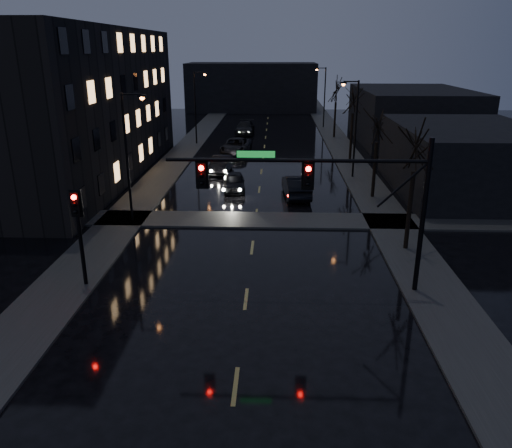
# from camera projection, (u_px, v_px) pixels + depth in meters

# --- Properties ---
(ground) EXTENTS (160.00, 160.00, 0.00)m
(ground) POSITION_uv_depth(u_px,v_px,m) (230.00, 430.00, 14.43)
(ground) COLOR black
(ground) RESTS_ON ground
(sidewalk_left) EXTENTS (3.00, 140.00, 0.12)m
(sidewalk_left) POSITION_uv_depth(u_px,v_px,m) (174.00, 163.00, 47.69)
(sidewalk_left) COLOR #2D2D2B
(sidewalk_left) RESTS_ON ground
(sidewalk_right) EXTENTS (3.00, 140.00, 0.12)m
(sidewalk_right) POSITION_uv_depth(u_px,v_px,m) (352.00, 164.00, 47.07)
(sidewalk_right) COLOR #2D2D2B
(sidewalk_right) RESTS_ON ground
(sidewalk_cross) EXTENTS (40.00, 3.00, 0.12)m
(sidewalk_cross) POSITION_uv_depth(u_px,v_px,m) (255.00, 220.00, 31.84)
(sidewalk_cross) COLOR #2D2D2B
(sidewalk_cross) RESTS_ON ground
(apartment_block) EXTENTS (12.00, 30.00, 12.00)m
(apartment_block) POSITION_uv_depth(u_px,v_px,m) (62.00, 105.00, 41.29)
(apartment_block) COLOR black
(apartment_block) RESTS_ON ground
(commercial_right_near) EXTENTS (10.00, 14.00, 5.00)m
(commercial_right_near) POSITION_uv_depth(u_px,v_px,m) (465.00, 160.00, 37.52)
(commercial_right_near) COLOR black
(commercial_right_near) RESTS_ON ground
(commercial_right_far) EXTENTS (12.00, 18.00, 6.00)m
(commercial_right_far) POSITION_uv_depth(u_px,v_px,m) (411.00, 115.00, 58.02)
(commercial_right_far) COLOR black
(commercial_right_far) RESTS_ON ground
(far_block) EXTENTS (22.00, 10.00, 8.00)m
(far_block) POSITION_uv_depth(u_px,v_px,m) (252.00, 87.00, 86.68)
(far_block) COLOR black
(far_block) RESTS_ON ground
(signal_mast) EXTENTS (11.11, 0.41, 7.00)m
(signal_mast) POSITION_uv_depth(u_px,v_px,m) (337.00, 187.00, 21.14)
(signal_mast) COLOR black
(signal_mast) RESTS_ON ground
(signal_pole_left) EXTENTS (0.35, 0.41, 4.53)m
(signal_pole_left) POSITION_uv_depth(u_px,v_px,m) (79.00, 225.00, 22.17)
(signal_pole_left) COLOR black
(signal_pole_left) RESTS_ON ground
(tree_near) EXTENTS (3.52, 3.52, 8.08)m
(tree_near) POSITION_uv_depth(u_px,v_px,m) (417.00, 136.00, 25.24)
(tree_near) COLOR black
(tree_near) RESTS_ON ground
(tree_mid_a) EXTENTS (3.30, 3.30, 7.58)m
(tree_mid_a) POSITION_uv_depth(u_px,v_px,m) (379.00, 118.00, 34.79)
(tree_mid_a) COLOR black
(tree_mid_a) RESTS_ON ground
(tree_mid_b) EXTENTS (3.74, 3.74, 8.59)m
(tree_mid_b) POSITION_uv_depth(u_px,v_px,m) (354.00, 92.00, 45.83)
(tree_mid_b) COLOR black
(tree_mid_b) RESTS_ON ground
(tree_far) EXTENTS (3.43, 3.43, 7.88)m
(tree_far) POSITION_uv_depth(u_px,v_px,m) (337.00, 87.00, 59.20)
(tree_far) COLOR black
(tree_far) RESTS_ON ground
(streetlight_l_near) EXTENTS (1.53, 0.28, 8.00)m
(streetlight_l_near) POSITION_uv_depth(u_px,v_px,m) (130.00, 147.00, 30.07)
(streetlight_l_near) COLOR black
(streetlight_l_near) RESTS_ON ground
(streetlight_l_far) EXTENTS (1.53, 0.28, 8.00)m
(streetlight_l_far) POSITION_uv_depth(u_px,v_px,m) (197.00, 102.00, 55.50)
(streetlight_l_far) COLOR black
(streetlight_l_far) RESTS_ON ground
(streetlight_r_mid) EXTENTS (1.53, 0.28, 8.00)m
(streetlight_r_mid) POSITION_uv_depth(u_px,v_px,m) (353.00, 121.00, 40.82)
(streetlight_r_mid) COLOR black
(streetlight_r_mid) RESTS_ON ground
(streetlight_r_far) EXTENTS (1.53, 0.28, 8.00)m
(streetlight_r_far) POSITION_uv_depth(u_px,v_px,m) (323.00, 92.00, 67.19)
(streetlight_r_far) COLOR black
(streetlight_r_far) RESTS_ON ground
(oncoming_car_a) EXTENTS (1.97, 4.14, 1.37)m
(oncoming_car_a) POSITION_uv_depth(u_px,v_px,m) (234.00, 182.00, 38.47)
(oncoming_car_a) COLOR black
(oncoming_car_a) RESTS_ON ground
(oncoming_car_b) EXTENTS (1.94, 4.52, 1.45)m
(oncoming_car_b) POSITION_uv_depth(u_px,v_px,m) (221.00, 164.00, 44.00)
(oncoming_car_b) COLOR black
(oncoming_car_b) RESTS_ON ground
(oncoming_car_c) EXTENTS (3.20, 6.00, 1.60)m
(oncoming_car_c) POSITION_uv_depth(u_px,v_px,m) (236.00, 146.00, 51.75)
(oncoming_car_c) COLOR black
(oncoming_car_c) RESTS_ON ground
(oncoming_car_d) EXTENTS (2.37, 5.57, 1.60)m
(oncoming_car_d) POSITION_uv_depth(u_px,v_px,m) (245.00, 128.00, 63.67)
(oncoming_car_d) COLOR black
(oncoming_car_d) RESTS_ON ground
(lead_car) EXTENTS (2.15, 5.03, 1.61)m
(lead_car) POSITION_uv_depth(u_px,v_px,m) (296.00, 186.00, 36.79)
(lead_car) COLOR black
(lead_car) RESTS_ON ground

